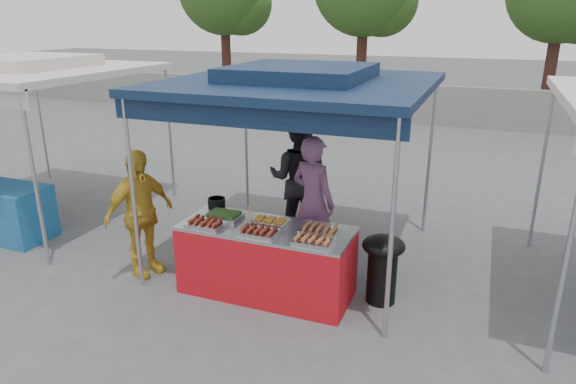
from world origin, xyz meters
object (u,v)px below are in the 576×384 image
(cooking_pot, at_px, (217,203))
(helper_man, at_px, (299,179))
(vendor_table, at_px, (266,260))
(vendor_woman, at_px, (313,202))
(customer_person, at_px, (140,214))
(wok_burner, at_px, (383,263))

(cooking_pot, height_order, helper_man, helper_man)
(vendor_table, bearing_deg, vendor_woman, 74.10)
(helper_man, distance_m, customer_person, 2.30)
(cooking_pot, height_order, wok_burner, cooking_pot)
(vendor_table, bearing_deg, wok_burner, 13.00)
(cooking_pot, relative_size, wok_burner, 0.27)
(customer_person, bearing_deg, helper_man, -20.08)
(wok_burner, distance_m, helper_man, 2.08)
(vendor_table, xyz_separation_m, customer_person, (-1.66, -0.12, 0.39))
(cooking_pot, bearing_deg, customer_person, -150.94)
(cooking_pot, distance_m, customer_person, 0.96)
(vendor_table, distance_m, wok_burner, 1.35)
(vendor_table, distance_m, vendor_woman, 1.06)
(wok_burner, height_order, vendor_woman, vendor_woman)
(customer_person, bearing_deg, cooking_pot, -41.70)
(vendor_table, relative_size, cooking_pot, 9.16)
(helper_man, xyz_separation_m, customer_person, (-1.45, -1.77, -0.11))
(cooking_pot, distance_m, wok_burner, 2.18)
(cooking_pot, xyz_separation_m, vendor_woman, (1.09, 0.57, -0.04))
(vendor_woman, distance_m, customer_person, 2.19)
(wok_burner, bearing_deg, cooking_pot, 177.81)
(vendor_woman, relative_size, customer_person, 1.07)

